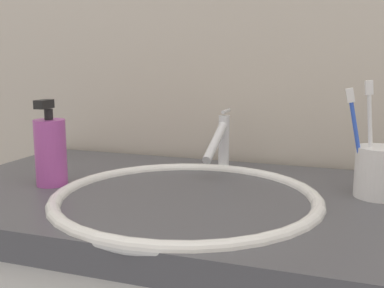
% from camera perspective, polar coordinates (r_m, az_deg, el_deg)
% --- Properties ---
extents(tiled_wall_back, '(2.23, 0.04, 2.40)m').
position_cam_1_polar(tiled_wall_back, '(1.10, 6.90, 12.66)').
color(tiled_wall_back, beige).
rests_on(tiled_wall_back, ground).
extents(sink_basin, '(0.47, 0.47, 0.12)m').
position_cam_1_polar(sink_basin, '(0.81, -0.71, -9.53)').
color(sink_basin, white).
rests_on(sink_basin, vanity_counter).
extents(faucet, '(0.02, 0.17, 0.13)m').
position_cam_1_polar(faucet, '(0.98, 3.60, 0.40)').
color(faucet, silver).
rests_on(faucet, sink_basin).
extents(toothbrush_cup, '(0.08, 0.08, 0.09)m').
position_cam_1_polar(toothbrush_cup, '(0.86, 22.24, -3.26)').
color(toothbrush_cup, white).
rests_on(toothbrush_cup, vanity_counter).
extents(toothbrush_blue, '(0.05, 0.01, 0.18)m').
position_cam_1_polar(toothbrush_blue, '(0.83, 19.70, 1.07)').
color(toothbrush_blue, blue).
rests_on(toothbrush_blue, toothbrush_cup).
extents(toothbrush_white, '(0.03, 0.02, 0.20)m').
position_cam_1_polar(toothbrush_white, '(0.84, 21.21, 1.58)').
color(toothbrush_white, white).
rests_on(toothbrush_white, toothbrush_cup).
extents(soap_dispenser, '(0.06, 0.06, 0.16)m').
position_cam_1_polar(soap_dispenser, '(0.91, -17.14, -0.82)').
color(soap_dispenser, '#B24CA5').
rests_on(soap_dispenser, vanity_counter).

